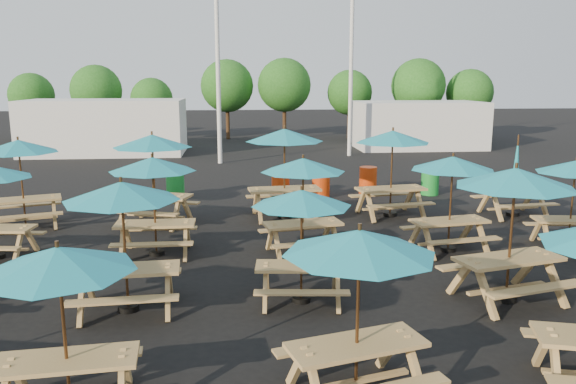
{
  "coord_description": "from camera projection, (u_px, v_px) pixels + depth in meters",
  "views": [
    {
      "loc": [
        -1.27,
        -12.04,
        3.84
      ],
      "look_at": [
        0.0,
        1.5,
        1.1
      ],
      "focal_mm": 35.0,
      "sensor_mm": 36.0,
      "label": 1
    }
  ],
  "objects": [
    {
      "name": "ground",
      "position": [
        294.0,
        253.0,
        12.63
      ],
      "size": [
        120.0,
        120.0,
        0.0
      ],
      "primitive_type": "plane",
      "color": "black",
      "rests_on": "ground"
    },
    {
      "name": "picnic_unit_3",
      "position": [
        19.0,
        152.0,
        14.4
      ],
      "size": [
        2.51,
        2.51,
        2.34
      ],
      "rotation": [
        0.0,
        0.0,
        0.32
      ],
      "color": "#A7774A",
      "rests_on": "ground"
    },
    {
      "name": "picnic_unit_4",
      "position": [
        59.0,
        270.0,
        6.25
      ],
      "size": [
        1.88,
        1.88,
        2.04
      ],
      "rotation": [
        0.0,
        0.0,
        0.09
      ],
      "color": "#A7774A",
      "rests_on": "ground"
    },
    {
      "name": "picnic_unit_5",
      "position": [
        122.0,
        200.0,
        9.11
      ],
      "size": [
        2.02,
        2.02,
        2.24
      ],
      "rotation": [
        0.0,
        0.0,
        0.07
      ],
      "color": "#A7774A",
      "rests_on": "ground"
    },
    {
      "name": "picnic_unit_6",
      "position": [
        153.0,
        171.0,
        12.12
      ],
      "size": [
        1.88,
        1.88,
        2.21
      ],
      "rotation": [
        0.0,
        0.0,
        0.0
      ],
      "color": "#A7774A",
      "rests_on": "ground"
    },
    {
      "name": "picnic_unit_7",
      "position": [
        152.0,
        147.0,
        14.7
      ],
      "size": [
        2.62,
        2.62,
        2.44
      ],
      "rotation": [
        0.0,
        0.0,
        -0.32
      ],
      "color": "#A7774A",
      "rests_on": "ground"
    },
    {
      "name": "picnic_unit_8",
      "position": [
        359.0,
        253.0,
        6.55
      ],
      "size": [
        2.24,
        2.24,
        2.15
      ],
      "rotation": [
        0.0,
        0.0,
        0.27
      ],
      "color": "#A7774A",
      "rests_on": "ground"
    },
    {
      "name": "picnic_unit_9",
      "position": [
        302.0,
        205.0,
        9.52
      ],
      "size": [
        1.89,
        1.89,
        2.03
      ],
      "rotation": [
        0.0,
        0.0,
        -0.1
      ],
      "color": "#A7774A",
      "rests_on": "ground"
    },
    {
      "name": "picnic_unit_10",
      "position": [
        303.0,
        171.0,
        12.17
      ],
      "size": [
        2.17,
        2.17,
        2.19
      ],
      "rotation": [
        0.0,
        0.0,
        0.18
      ],
      "color": "#A7774A",
      "rests_on": "ground"
    },
    {
      "name": "picnic_unit_11",
      "position": [
        284.0,
        141.0,
        15.42
      ],
      "size": [
        2.36,
        2.36,
        2.53
      ],
      "rotation": [
        0.0,
        0.0,
        0.1
      ],
      "color": "#A7774A",
      "rests_on": "ground"
    },
    {
      "name": "picnic_unit_13",
      "position": [
        515.0,
        186.0,
        9.51
      ],
      "size": [
        2.47,
        2.47,
        2.4
      ],
      "rotation": [
        0.0,
        0.0,
        0.24
      ],
      "color": "#A7774A",
      "rests_on": "ground"
    },
    {
      "name": "picnic_unit_14",
      "position": [
        452.0,
        169.0,
        12.39
      ],
      "size": [
        2.14,
        2.14,
        2.19
      ],
      "rotation": [
        0.0,
        0.0,
        0.16
      ],
      "color": "#A7774A",
      "rests_on": "ground"
    },
    {
      "name": "picnic_unit_15",
      "position": [
        393.0,
        142.0,
        15.61
      ],
      "size": [
        2.38,
        2.38,
        2.46
      ],
      "rotation": [
        0.0,
        0.0,
        0.15
      ],
      "color": "#A7774A",
      "rests_on": "ground"
    },
    {
      "name": "picnic_unit_18",
      "position": [
        575.0,
        172.0,
        12.7
      ],
      "size": [
        1.97,
        1.97,
        2.06
      ],
      "rotation": [
        0.0,
        0.0,
        -0.13
      ],
      "color": "#A7774A",
      "rests_on": "ground"
    },
    {
      "name": "picnic_unit_19",
      "position": [
        515.0,
        183.0,
        15.88
      ],
      "size": [
        1.96,
        1.76,
        2.32
      ],
      "rotation": [
        0.0,
        0.0,
        0.1
      ],
      "color": "#A7774A",
      "rests_on": "ground"
    },
    {
      "name": "waste_bin_0",
      "position": [
        175.0,
        184.0,
        18.29
      ],
      "size": [
        0.59,
        0.59,
        0.94
      ],
      "primitive_type": "cylinder",
      "color": "#198D2E",
      "rests_on": "ground"
    },
    {
      "name": "waste_bin_1",
      "position": [
        281.0,
        184.0,
        18.36
      ],
      "size": [
        0.59,
        0.59,
        0.94
      ],
      "primitive_type": "cylinder",
      "color": "red",
      "rests_on": "ground"
    },
    {
      "name": "waste_bin_2",
      "position": [
        321.0,
        184.0,
        18.44
      ],
      "size": [
        0.59,
        0.59,
        0.94
      ],
      "primitive_type": "cylinder",
      "color": "red",
      "rests_on": "ground"
    },
    {
      "name": "waste_bin_3",
      "position": [
        368.0,
        181.0,
        18.95
      ],
      "size": [
        0.59,
        0.59,
        0.94
      ],
      "primitive_type": "cylinder",
      "color": "red",
      "rests_on": "ground"
    },
    {
      "name": "waste_bin_4",
      "position": [
        430.0,
        181.0,
        18.92
      ],
      "size": [
        0.59,
        0.59,
        0.94
      ],
      "primitive_type": "cylinder",
      "color": "#198D2E",
      "rests_on": "ground"
    },
    {
      "name": "mast_0",
      "position": [
        217.0,
        30.0,
        24.92
      ],
      "size": [
        0.2,
        0.2,
        12.0
      ],
      "primitive_type": "cylinder",
      "color": "silver",
      "rests_on": "ground"
    },
    {
      "name": "mast_1",
      "position": [
        352.0,
        34.0,
        27.46
      ],
      "size": [
        0.2,
        0.2,
        12.0
      ],
      "primitive_type": "cylinder",
      "color": "silver",
      "rests_on": "ground"
    },
    {
      "name": "event_tent_0",
      "position": [
        106.0,
        127.0,
        29.18
      ],
      "size": [
        8.0,
        4.0,
        2.8
      ],
      "primitive_type": "cube",
      "color": "silver",
      "rests_on": "ground"
    },
    {
      "name": "event_tent_1",
      "position": [
        417.0,
        125.0,
        31.73
      ],
      "size": [
        7.0,
        4.0,
        2.6
      ],
      "primitive_type": "cube",
      "color": "silver",
      "rests_on": "ground"
    },
    {
      "name": "tree_0",
      "position": [
        31.0,
        95.0,
        35.42
      ],
      "size": [
        2.8,
        2.8,
        4.24
      ],
      "color": "#382314",
      "rests_on": "ground"
    },
    {
      "name": "tree_1",
      "position": [
        96.0,
        90.0,
        34.44
      ],
      "size": [
        3.11,
        3.11,
        4.72
      ],
      "color": "#382314",
      "rests_on": "ground"
    },
    {
      "name": "tree_2",
      "position": [
        152.0,
        99.0,
        34.61
      ],
      "size": [
        2.59,
        2.59,
        3.93
      ],
      "color": "#382314",
      "rests_on": "ground"
    },
    {
      "name": "tree_3",
      "position": [
        227.0,
        86.0,
        35.91
      ],
      "size": [
        3.36,
        3.36,
        5.09
      ],
      "color": "#382314",
      "rests_on": "ground"
    },
    {
      "name": "tree_4",
      "position": [
        284.0,
        85.0,
        35.79
      ],
      "size": [
        3.41,
        3.41,
        5.17
      ],
      "color": "#382314",
      "rests_on": "ground"
    },
    {
      "name": "tree_5",
      "position": [
        350.0,
        93.0,
        36.69
      ],
      "size": [
        2.94,
        2.94,
        4.45
      ],
      "color": "#382314",
      "rests_on": "ground"
    },
    {
      "name": "tree_6",
      "position": [
        418.0,
        86.0,
        35.23
      ],
      "size": [
        3.38,
        3.38,
        5.13
      ],
      "color": "#382314",
      "rests_on": "ground"
    },
    {
      "name": "tree_7",
      "position": [
        470.0,
        93.0,
        35.65
      ],
      "size": [
        2.95,
        2.95,
        4.48
      ],
      "color": "#382314",
      "rests_on": "ground"
    }
  ]
}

